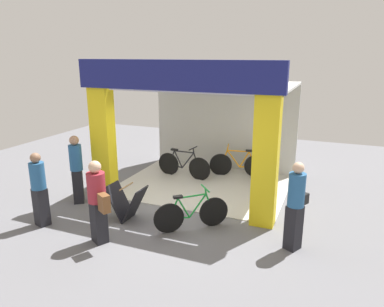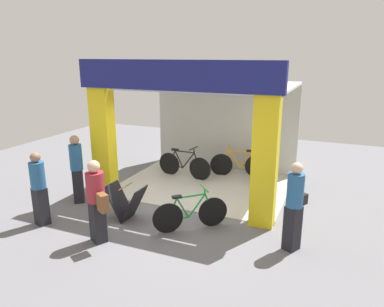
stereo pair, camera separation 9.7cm
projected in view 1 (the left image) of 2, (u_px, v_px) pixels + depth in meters
name	position (u px, v px, depth m)	size (l,w,h in m)	color
ground_plane	(178.00, 209.00, 8.52)	(17.03, 17.03, 0.00)	slate
shop_facade	(204.00, 121.00, 9.54)	(4.72, 3.84, 3.45)	beige
bicycle_inside_0	(184.00, 165.00, 10.63)	(1.73, 0.48, 0.95)	black
bicycle_inside_1	(238.00, 164.00, 10.74)	(1.67, 0.54, 0.94)	black
bicycle_parked_0	(191.00, 213.00, 7.47)	(1.26, 1.10, 0.89)	black
sandwich_board_sign	(127.00, 203.00, 7.90)	(0.84, 0.53, 0.81)	black
pedestrian_0	(296.00, 206.00, 6.59)	(0.42, 0.55, 1.71)	black
pedestrian_1	(39.00, 189.00, 7.54)	(0.38, 0.38, 1.61)	black
pedestrian_2	(77.00, 169.00, 8.70)	(0.42, 0.42, 1.69)	black
pedestrian_3	(98.00, 201.00, 6.82)	(0.65, 0.52, 1.65)	black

